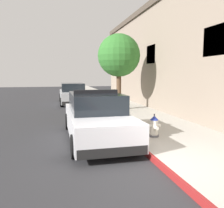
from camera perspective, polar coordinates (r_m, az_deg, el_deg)
ground_plane at (r=14.94m, az=-20.99°, el=-2.12°), size 28.87×60.00×0.20m
sidewalk_pavement at (r=15.31m, az=1.82°, el=-0.76°), size 3.28×60.00×0.15m
curb_painted_edge at (r=14.96m, az=-4.39°, el=-0.97°), size 0.08×60.00×0.15m
storefront_building at (r=15.82m, az=18.23°, el=10.85°), size 5.40×21.24×6.58m
police_cruiser at (r=7.95m, az=-3.88°, el=-3.29°), size 1.94×4.84×1.68m
parked_car_silver_ahead at (r=17.98m, az=-9.60°, el=2.44°), size 1.94×4.84×1.56m
fire_hydrant at (r=7.82m, az=10.28°, el=-5.37°), size 0.44×0.40×0.76m
street_tree at (r=13.66m, az=1.70°, el=11.71°), size 2.44×2.44×4.36m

